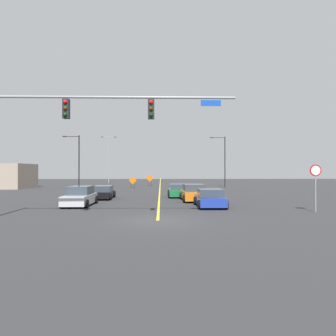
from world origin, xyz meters
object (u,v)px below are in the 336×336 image
(street_lamp_near_right, at_px, (109,156))
(car_orange_far, at_px, (193,193))
(street_lamp_near_left, at_px, (78,160))
(stop_sign, at_px, (316,179))
(construction_sign_left_lane, at_px, (133,181))
(car_green_distant, at_px, (178,191))
(car_blue_mid, at_px, (210,199))
(street_lamp_far_right, at_px, (224,159))
(traffic_signal_assembly, at_px, (67,120))
(car_black_passing, at_px, (103,192))
(car_silver_approaching, at_px, (80,197))
(construction_sign_right_shoulder, at_px, (150,179))

(street_lamp_near_right, xyz_separation_m, car_orange_far, (13.80, -37.68, -4.94))
(street_lamp_near_right, xyz_separation_m, street_lamp_near_left, (0.17, -24.81, -1.59))
(stop_sign, distance_m, street_lamp_near_right, 49.95)
(construction_sign_left_lane, height_order, car_green_distant, construction_sign_left_lane)
(car_blue_mid, bearing_deg, street_lamp_far_right, 76.40)
(street_lamp_far_right, relative_size, car_green_distant, 1.95)
(traffic_signal_assembly, bearing_deg, car_black_passing, 92.06)
(car_silver_approaching, bearing_deg, street_lamp_near_right, 96.56)
(stop_sign, distance_m, street_lamp_far_right, 29.00)
(street_lamp_near_left, height_order, car_blue_mid, street_lamp_near_left)
(street_lamp_far_right, xyz_separation_m, construction_sign_left_lane, (-14.17, -1.79, -3.38))
(street_lamp_near_right, distance_m, construction_sign_right_shoulder, 15.34)
(car_blue_mid, bearing_deg, traffic_signal_assembly, -145.11)
(street_lamp_near_left, bearing_deg, construction_sign_right_shoulder, 56.18)
(car_orange_far, distance_m, car_blue_mid, 4.61)
(street_lamp_far_right, bearing_deg, traffic_signal_assembly, -115.07)
(stop_sign, bearing_deg, construction_sign_right_shoulder, 109.64)
(car_green_distant, bearing_deg, traffic_signal_assembly, -114.80)
(street_lamp_near_left, bearing_deg, street_lamp_far_right, 22.40)
(stop_sign, relative_size, construction_sign_left_lane, 1.76)
(street_lamp_near_right, xyz_separation_m, construction_sign_right_shoulder, (9.00, -11.63, -4.37))
(car_silver_approaching, height_order, car_blue_mid, car_silver_approaching)
(car_black_passing, bearing_deg, car_orange_far, -15.76)
(stop_sign, xyz_separation_m, car_black_passing, (-15.58, 9.88, -1.57))
(car_orange_far, bearing_deg, construction_sign_right_shoulder, 100.44)
(street_lamp_near_right, bearing_deg, construction_sign_right_shoulder, -52.26)
(street_lamp_far_right, relative_size, construction_sign_left_lane, 4.55)
(construction_sign_left_lane, distance_m, construction_sign_right_shoulder, 6.86)
(street_lamp_far_right, relative_size, street_lamp_near_right, 0.82)
(construction_sign_left_lane, relative_size, car_orange_far, 0.40)
(traffic_signal_assembly, xyz_separation_m, car_black_passing, (-0.47, 12.98, -4.83))
(street_lamp_far_right, bearing_deg, construction_sign_left_lane, -172.79)
(car_silver_approaching, xyz_separation_m, car_blue_mid, (9.84, -1.09, -0.07))
(street_lamp_far_right, height_order, construction_sign_right_shoulder, street_lamp_far_right)
(car_silver_approaching, bearing_deg, stop_sign, -13.99)
(stop_sign, distance_m, car_silver_approaching, 16.81)
(traffic_signal_assembly, bearing_deg, construction_sign_left_lane, 88.48)
(car_blue_mid, height_order, car_black_passing, car_blue_mid)
(construction_sign_left_lane, height_order, construction_sign_right_shoulder, construction_sign_right_shoulder)
(car_silver_approaching, bearing_deg, street_lamp_far_right, 57.05)
(construction_sign_left_lane, xyz_separation_m, car_orange_far, (7.13, -19.60, -0.40))
(car_blue_mid, bearing_deg, construction_sign_right_shoulder, 100.31)
(stop_sign, bearing_deg, car_green_distant, 125.82)
(traffic_signal_assembly, relative_size, car_orange_far, 3.14)
(street_lamp_near_left, xyz_separation_m, car_black_passing, (5.23, -10.50, -3.44))
(street_lamp_near_right, bearing_deg, car_blue_mid, -70.97)
(construction_sign_left_lane, relative_size, car_green_distant, 0.43)
(construction_sign_left_lane, bearing_deg, car_green_distant, -69.00)
(car_green_distant, bearing_deg, car_black_passing, -166.97)
(car_silver_approaching, distance_m, car_green_distant, 10.91)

